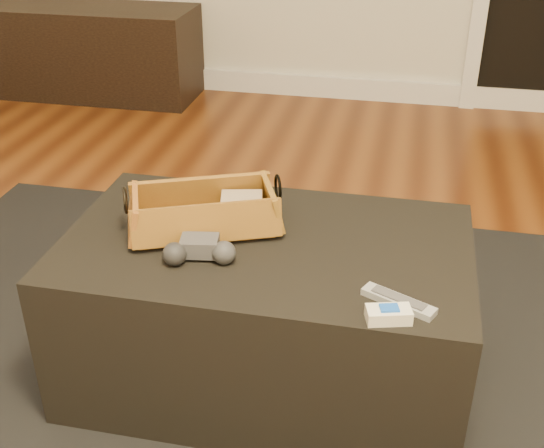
% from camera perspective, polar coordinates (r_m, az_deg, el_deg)
% --- Properties ---
extents(baseboard, '(5.00, 0.04, 0.12)m').
position_cam_1_polar(baseboard, '(4.03, 3.70, 11.43)').
color(baseboard, white).
rests_on(baseboard, floor).
extents(media_cabinet, '(1.27, 0.45, 0.50)m').
position_cam_1_polar(media_cabinet, '(4.16, -15.35, 13.78)').
color(media_cabinet, black).
rests_on(media_cabinet, floor).
extents(area_rug, '(2.60, 2.00, 0.01)m').
position_cam_1_polar(area_rug, '(1.89, -0.81, -13.38)').
color(area_rug, black).
rests_on(area_rug, floor).
extents(ottoman, '(1.00, 0.60, 0.42)m').
position_cam_1_polar(ottoman, '(1.79, -0.50, -7.21)').
color(ottoman, black).
rests_on(ottoman, area_rug).
extents(tv_remote, '(0.20, 0.13, 0.02)m').
position_cam_1_polar(tv_remote, '(1.71, -6.25, 0.02)').
color(tv_remote, black).
rests_on(tv_remote, wicker_basket).
extents(cloth_bundle, '(0.12, 0.09, 0.06)m').
position_cam_1_polar(cloth_bundle, '(1.75, -2.53, 1.56)').
color(cloth_bundle, tan).
rests_on(cloth_bundle, wicker_basket).
extents(wicker_basket, '(0.42, 0.32, 0.13)m').
position_cam_1_polar(wicker_basket, '(1.71, -5.70, 0.92)').
color(wicker_basket, '#AB7026').
rests_on(wicker_basket, ottoman).
extents(game_controller, '(0.18, 0.12, 0.06)m').
position_cam_1_polar(game_controller, '(1.59, -6.09, -2.21)').
color(game_controller, '#3E3E41').
rests_on(game_controller, ottoman).
extents(silver_remote, '(0.16, 0.10, 0.02)m').
position_cam_1_polar(silver_remote, '(1.47, 10.54, -6.36)').
color(silver_remote, '#A8ACB0').
rests_on(silver_remote, ottoman).
extents(cream_gadget, '(0.10, 0.07, 0.03)m').
position_cam_1_polar(cream_gadget, '(1.42, 9.73, -7.46)').
color(cream_gadget, white).
rests_on(cream_gadget, ottoman).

